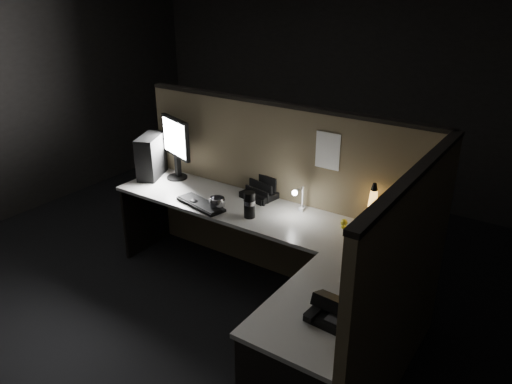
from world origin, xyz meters
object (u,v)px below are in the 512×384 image
Objects in this scene: desk_phone at (331,311)px; monitor at (176,142)px; pc_tower at (151,156)px; keyboard at (201,204)px; lava_lamp at (372,210)px.

monitor is at bearing 156.58° from desk_phone.
pc_tower is 0.28m from monitor.
desk_phone is at bearing -12.07° from keyboard.
desk_phone is (2.08, -1.07, -0.29)m from monitor.
pc_tower is 0.68× the size of monitor.
keyboard is (0.56, -0.35, -0.33)m from monitor.
monitor reaches higher than pc_tower.
monitor is at bearing -178.86° from lava_lamp.
lava_lamp is at bearing 105.31° from desk_phone.
lava_lamp is at bearing -19.69° from pc_tower.
keyboard is 1.68m from desk_phone.
pc_tower is at bearing -176.24° from lava_lamp.
lava_lamp is 1.13m from desk_phone.
keyboard is at bearing -163.35° from lava_lamp.
monitor is (0.22, 0.10, 0.15)m from pc_tower.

